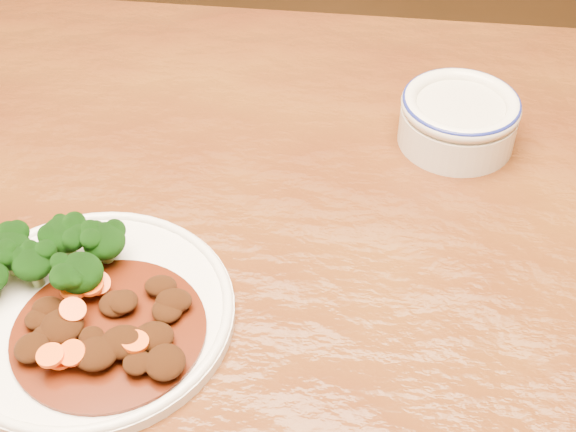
{
  "coord_description": "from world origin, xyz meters",
  "views": [
    {
      "loc": [
        0.05,
        -0.48,
        1.26
      ],
      "look_at": [
        0.05,
        0.04,
        0.77
      ],
      "focal_mm": 50.0,
      "sensor_mm": 36.0,
      "label": 1
    }
  ],
  "objects": [
    {
      "name": "dip_bowl",
      "position": [
        0.22,
        0.17,
        0.78
      ],
      "size": [
        0.12,
        0.12,
        0.05
      ],
      "rotation": [
        0.0,
        0.0,
        -0.16
      ],
      "color": "silver",
      "rests_on": "dining_table"
    },
    {
      "name": "broccoli_florets",
      "position": [
        -0.15,
        -0.02,
        0.79
      ],
      "size": [
        0.12,
        0.08,
        0.04
      ],
      "color": "olive",
      "rests_on": "dinner_plate"
    },
    {
      "name": "dining_table",
      "position": [
        0.0,
        0.0,
        0.67
      ],
      "size": [
        1.6,
        1.08,
        0.75
      ],
      "rotation": [
        0.0,
        0.0,
        -0.12
      ],
      "color": "#5E3410",
      "rests_on": "ground"
    },
    {
      "name": "dinner_plate",
      "position": [
        -0.11,
        -0.06,
        0.76
      ],
      "size": [
        0.23,
        0.23,
        0.01
      ],
      "rotation": [
        0.0,
        0.0,
        0.35
      ],
      "color": "white",
      "rests_on": "dining_table"
    },
    {
      "name": "mince_stew",
      "position": [
        -0.09,
        -0.09,
        0.77
      ],
      "size": [
        0.15,
        0.15,
        0.03
      ],
      "color": "#401406",
      "rests_on": "dinner_plate"
    }
  ]
}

